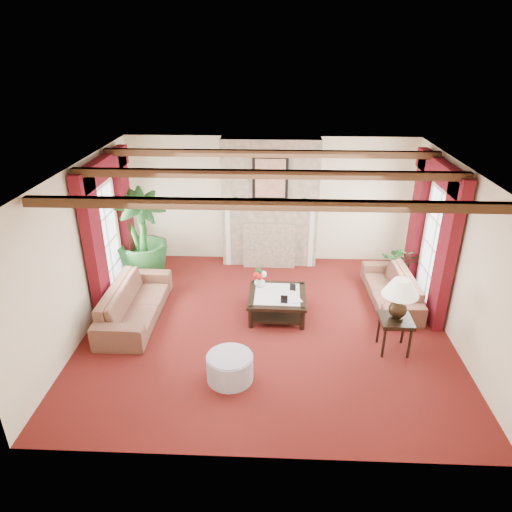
{
  "coord_description": "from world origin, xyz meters",
  "views": [
    {
      "loc": [
        0.1,
        -6.57,
        4.37
      ],
      "look_at": [
        -0.2,
        0.4,
        1.13
      ],
      "focal_mm": 32.0,
      "sensor_mm": 36.0,
      "label": 1
    }
  ],
  "objects_px": {
    "sofa_left": "(134,297)",
    "side_table": "(394,334)",
    "coffee_table": "(277,304)",
    "potted_palm": "(144,254)",
    "sofa_right": "(392,284)",
    "ottoman": "(230,368)"
  },
  "relations": [
    {
      "from": "sofa_right",
      "to": "coffee_table",
      "type": "xyz_separation_m",
      "value": [
        -2.11,
        -0.56,
        -0.16
      ]
    },
    {
      "from": "potted_palm",
      "to": "side_table",
      "type": "relative_size",
      "value": 3.57
    },
    {
      "from": "side_table",
      "to": "potted_palm",
      "type": "bearing_deg",
      "value": 153.32
    },
    {
      "from": "sofa_left",
      "to": "side_table",
      "type": "relative_size",
      "value": 3.73
    },
    {
      "from": "sofa_right",
      "to": "ottoman",
      "type": "relative_size",
      "value": 2.85
    },
    {
      "from": "sofa_left",
      "to": "coffee_table",
      "type": "height_order",
      "value": "sofa_left"
    },
    {
      "from": "sofa_left",
      "to": "ottoman",
      "type": "distance_m",
      "value": 2.38
    },
    {
      "from": "sofa_right",
      "to": "potted_palm",
      "type": "relative_size",
      "value": 0.93
    },
    {
      "from": "sofa_right",
      "to": "ottoman",
      "type": "distance_m",
      "value": 3.62
    },
    {
      "from": "sofa_left",
      "to": "side_table",
      "type": "distance_m",
      "value": 4.34
    },
    {
      "from": "sofa_left",
      "to": "side_table",
      "type": "xyz_separation_m",
      "value": [
        4.28,
        -0.74,
        -0.13
      ]
    },
    {
      "from": "potted_palm",
      "to": "coffee_table",
      "type": "bearing_deg",
      "value": -25.97
    },
    {
      "from": "sofa_right",
      "to": "ottoman",
      "type": "height_order",
      "value": "sofa_right"
    },
    {
      "from": "sofa_left",
      "to": "potted_palm",
      "type": "height_order",
      "value": "potted_palm"
    },
    {
      "from": "side_table",
      "to": "ottoman",
      "type": "bearing_deg",
      "value": -162.14
    },
    {
      "from": "sofa_left",
      "to": "ottoman",
      "type": "xyz_separation_m",
      "value": [
        1.8,
        -1.54,
        -0.22
      ]
    },
    {
      "from": "coffee_table",
      "to": "sofa_left",
      "type": "bearing_deg",
      "value": -173.91
    },
    {
      "from": "sofa_left",
      "to": "side_table",
      "type": "bearing_deg",
      "value": -99.49
    },
    {
      "from": "sofa_right",
      "to": "coffee_table",
      "type": "bearing_deg",
      "value": -76.81
    },
    {
      "from": "coffee_table",
      "to": "ottoman",
      "type": "height_order",
      "value": "coffee_table"
    },
    {
      "from": "coffee_table",
      "to": "side_table",
      "type": "height_order",
      "value": "side_table"
    },
    {
      "from": "potted_palm",
      "to": "sofa_right",
      "type": "bearing_deg",
      "value": -8.9
    }
  ]
}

